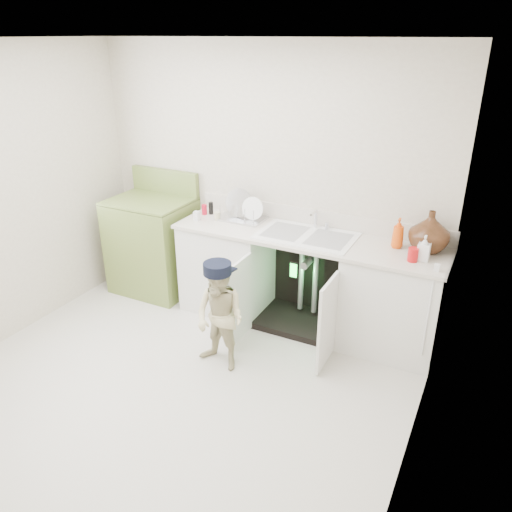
# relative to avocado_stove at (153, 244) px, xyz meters

# --- Properties ---
(ground) EXTENTS (3.50, 3.50, 0.00)m
(ground) POSITION_rel_avocado_stove_xyz_m (1.14, -1.18, -0.51)
(ground) COLOR #BAB3A4
(ground) RESTS_ON ground
(room_shell) EXTENTS (6.00, 5.50, 1.26)m
(room_shell) POSITION_rel_avocado_stove_xyz_m (1.14, -1.18, 0.74)
(room_shell) COLOR beige
(room_shell) RESTS_ON ground
(counter_run) EXTENTS (2.44, 1.02, 1.24)m
(counter_run) POSITION_rel_avocado_stove_xyz_m (1.73, 0.03, -0.03)
(counter_run) COLOR white
(counter_run) RESTS_ON ground
(avocado_stove) EXTENTS (0.80, 0.65, 1.24)m
(avocado_stove) POSITION_rel_avocado_stove_xyz_m (0.00, 0.00, 0.00)
(avocado_stove) COLOR olive
(avocado_stove) RESTS_ON ground
(repair_worker) EXTENTS (0.67, 0.77, 0.92)m
(repair_worker) POSITION_rel_avocado_stove_xyz_m (1.33, -0.88, -0.04)
(repair_worker) COLOR beige
(repair_worker) RESTS_ON ground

